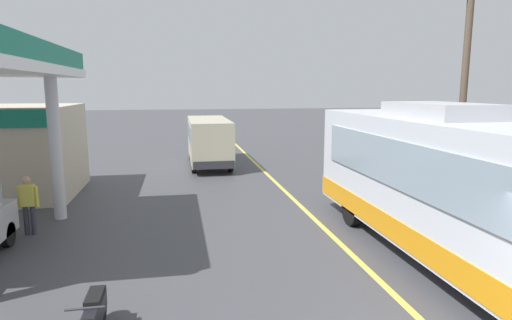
# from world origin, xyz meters

# --- Properties ---
(ground) EXTENTS (120.00, 120.00, 0.00)m
(ground) POSITION_xyz_m (0.00, 20.00, 0.00)
(ground) COLOR #424247
(lane_divider_stripe) EXTENTS (0.16, 50.00, 0.01)m
(lane_divider_stripe) POSITION_xyz_m (0.00, 15.00, 0.00)
(lane_divider_stripe) COLOR #D8CC4C
(lane_divider_stripe) RESTS_ON ground
(coach_bus_main) EXTENTS (2.60, 11.04, 3.69)m
(coach_bus_main) POSITION_xyz_m (2.03, 4.03, 1.72)
(coach_bus_main) COLOR silver
(coach_bus_main) RESTS_ON ground
(minibus_opposing_lane) EXTENTS (2.04, 6.13, 2.44)m
(minibus_opposing_lane) POSITION_xyz_m (-2.52, 18.21, 1.47)
(minibus_opposing_lane) COLOR #BFB799
(minibus_opposing_lane) RESTS_ON ground
(motorcycle_parked_forecourt) EXTENTS (0.55, 1.80, 0.92)m
(motorcycle_parked_forecourt) POSITION_xyz_m (-5.50, 2.40, 0.44)
(motorcycle_parked_forecourt) COLOR black
(motorcycle_parked_forecourt) RESTS_ON ground
(pedestrian_near_pump) EXTENTS (0.55, 0.22, 1.66)m
(pedestrian_near_pump) POSITION_xyz_m (-8.23, 8.18, 0.93)
(pedestrian_near_pump) COLOR #33333F
(pedestrian_near_pump) RESTS_ON ground
(utility_pole_roadside) EXTENTS (1.80, 0.24, 7.69)m
(utility_pole_roadside) POSITION_xyz_m (5.66, 9.22, 4.02)
(utility_pole_roadside) COLOR brown
(utility_pole_roadside) RESTS_ON ground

